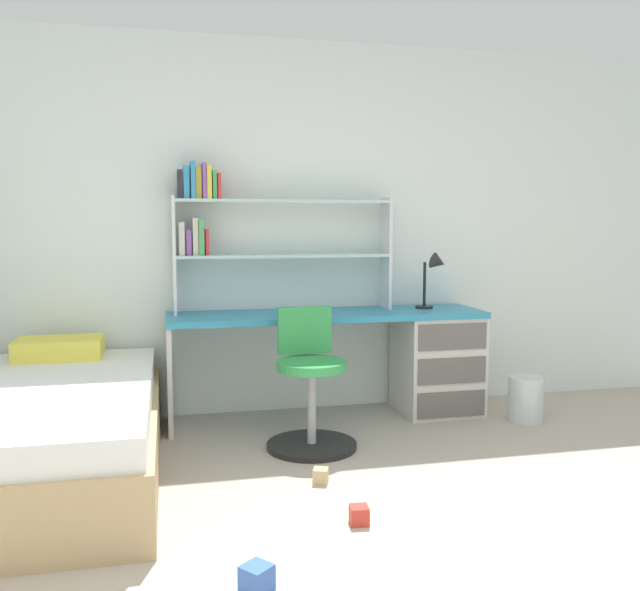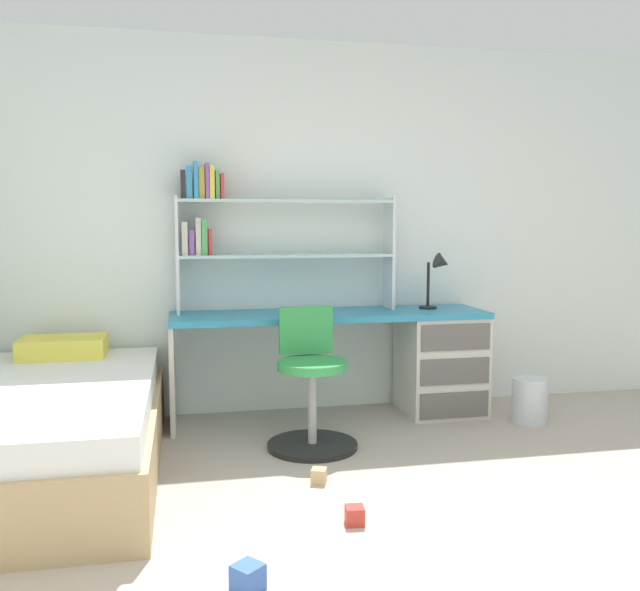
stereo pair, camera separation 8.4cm
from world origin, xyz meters
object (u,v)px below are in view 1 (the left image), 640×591
swivel_chair (310,393)px  waste_bin (526,399)px  toy_block_natural_0 (321,476)px  desk (407,355)px  bed_platform (40,432)px  bookshelf_hutch (250,224)px  desk_lamp (435,271)px  toy_block_red_2 (359,515)px  toy_block_blue_1 (257,578)px

swivel_chair → waste_bin: 1.50m
waste_bin → toy_block_natural_0: bearing=-154.9°
desk → bed_platform: 2.33m
bed_platform → waste_bin: 2.93m
desk → bookshelf_hutch: 1.37m
swivel_chair → bed_platform: bearing=-173.0°
swivel_chair → toy_block_natural_0: 0.62m
desk_lamp → bed_platform: size_ratio=0.20×
toy_block_red_2 → swivel_chair: bearing=89.6°
bed_platform → toy_block_red_2: size_ratio=25.12×
bed_platform → toy_block_red_2: (1.43, -0.86, -0.20)m
desk_lamp → toy_block_natural_0: (-1.05, -1.10, -0.93)m
desk → toy_block_natural_0: 1.42m
toy_block_blue_1 → desk_lamp: bearing=53.5°
bookshelf_hutch → bed_platform: (-1.18, -0.85, -1.04)m
desk_lamp → waste_bin: desk_lamp is taller
desk → bookshelf_hutch: bearing=172.2°
desk_lamp → waste_bin: bearing=-37.5°
desk_lamp → desk: bearing=-174.3°
swivel_chair → bed_platform: size_ratio=0.41×
waste_bin → desk: bearing=152.8°
bed_platform → toy_block_blue_1: size_ratio=20.66×
bed_platform → toy_block_natural_0: bed_platform is taller
waste_bin → toy_block_red_2: bearing=-140.9°
desk_lamp → toy_block_natural_0: bearing=-133.7°
desk → waste_bin: desk is taller
bed_platform → toy_block_blue_1: bearing=-54.3°
toy_block_natural_0 → toy_block_blue_1: toy_block_blue_1 is taller
bed_platform → desk: bearing=17.7°
desk → bed_platform: (-2.22, -0.71, -0.16)m
desk → waste_bin: 0.82m
waste_bin → bookshelf_hutch: bearing=163.9°
bookshelf_hutch → waste_bin: bookshelf_hutch is taller
swivel_chair → toy_block_blue_1: (-0.51, -1.46, -0.27)m
bookshelf_hutch → desk_lamp: size_ratio=3.75×
bookshelf_hutch → bed_platform: bearing=-144.3°
desk → swivel_chair: swivel_chair is taller
bed_platform → waste_bin: size_ratio=6.68×
bookshelf_hutch → desk_lamp: bearing=-5.6°
desk → toy_block_red_2: desk is taller
desk → toy_block_blue_1: bearing=-122.9°
bookshelf_hutch → toy_block_blue_1: size_ratio=15.12×
desk_lamp → waste_bin: 1.03m
desk_lamp → waste_bin: size_ratio=1.30×
swivel_chair → toy_block_red_2: size_ratio=10.23×
desk_lamp → bed_platform: desk_lamp is taller
waste_bin → toy_block_red_2: (-1.48, -1.21, -0.11)m
bookshelf_hutch → bed_platform: 1.79m
toy_block_natural_0 → toy_block_blue_1: 1.02m
desk_lamp → toy_block_red_2: size_ratio=4.90×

